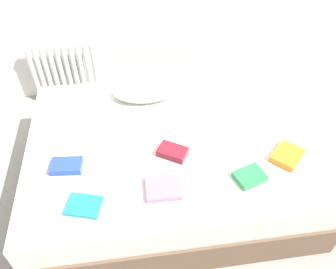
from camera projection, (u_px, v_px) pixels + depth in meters
name	position (u px, v px, depth m)	size (l,w,h in m)	color
ground_plane	(169.00, 181.00, 2.74)	(8.00, 8.00, 0.00)	#9E998E
bed	(169.00, 161.00, 2.57)	(2.00, 1.50, 0.50)	brown
radiator	(64.00, 69.00, 3.25)	(0.62, 0.04, 0.54)	white
pillow	(145.00, 90.00, 2.69)	(0.51, 0.31, 0.11)	white
textbook_pink	(163.00, 188.00, 2.06)	(0.21, 0.18, 0.03)	pink
textbook_teal	(84.00, 206.00, 1.97)	(0.20, 0.15, 0.02)	teal
textbook_blue	(67.00, 166.00, 2.17)	(0.20, 0.13, 0.04)	#2847B7
textbook_green	(250.00, 176.00, 2.12)	(0.18, 0.14, 0.04)	green
textbook_maroon	(173.00, 152.00, 2.26)	(0.19, 0.12, 0.05)	maroon
textbook_orange	(287.00, 155.00, 2.24)	(0.21, 0.16, 0.04)	orange
textbook_white	(249.00, 131.00, 2.42)	(0.20, 0.17, 0.03)	white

